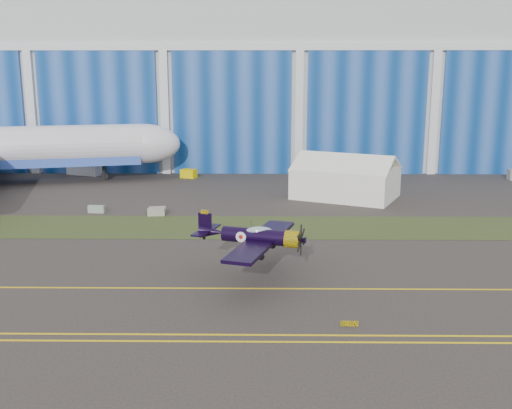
{
  "coord_description": "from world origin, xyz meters",
  "views": [
    {
      "loc": [
        16.17,
        -49.63,
        16.82
      ],
      "look_at": [
        15.48,
        6.15,
        4.31
      ],
      "focal_mm": 42.0,
      "sensor_mm": 36.0,
      "label": 1
    }
  ],
  "objects_px": {
    "warbird": "(255,236)",
    "tug": "(189,173)",
    "tent": "(346,175)",
    "shipping_container": "(85,167)"
  },
  "relations": [
    {
      "from": "warbird",
      "to": "shipping_container",
      "type": "relative_size",
      "value": 2.54
    },
    {
      "from": "tent",
      "to": "shipping_container",
      "type": "relative_size",
      "value": 2.72
    },
    {
      "from": "warbird",
      "to": "shipping_container",
      "type": "bearing_deg",
      "value": 136.8
    },
    {
      "from": "warbird",
      "to": "tug",
      "type": "distance_m",
      "value": 49.22
    },
    {
      "from": "tug",
      "to": "shipping_container",
      "type": "bearing_deg",
      "value": -166.98
    },
    {
      "from": "warbird",
      "to": "tug",
      "type": "relative_size",
      "value": 6.24
    },
    {
      "from": "tent",
      "to": "tug",
      "type": "bearing_deg",
      "value": 171.8
    },
    {
      "from": "warbird",
      "to": "tent",
      "type": "relative_size",
      "value": 0.93
    },
    {
      "from": "warbird",
      "to": "tug",
      "type": "bearing_deg",
      "value": 120.45
    },
    {
      "from": "tent",
      "to": "shipping_container",
      "type": "distance_m",
      "value": 44.39
    }
  ]
}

